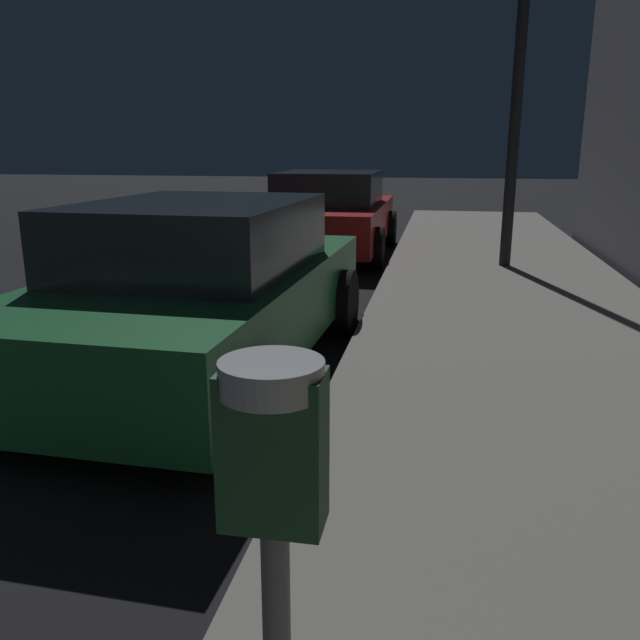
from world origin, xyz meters
The scene contains 3 objects.
parking_meter centered at (4.49, 0.93, 1.16)m, with size 0.19×0.19×1.34m.
car_green centered at (2.85, 4.87, 0.71)m, with size 2.19×4.36×1.43m.
car_red centered at (2.85, 11.07, 0.71)m, with size 2.10×4.19×1.43m.
Camera 1 is at (4.77, -0.12, 1.85)m, focal length 36.62 mm.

